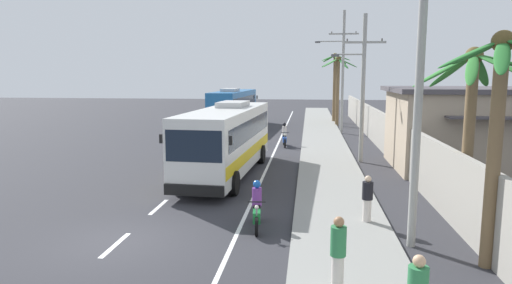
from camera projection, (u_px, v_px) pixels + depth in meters
ground_plane at (119, 242)px, 13.76m from camera, size 160.00×160.00×0.00m
sidewalk_kerb at (330, 174)px, 22.79m from camera, size 3.20×90.00×0.14m
lane_markings at (251, 157)px, 27.70m from camera, size 3.61×71.00×0.01m
boundary_wall at (394, 141)px, 26.10m from camera, size 0.24×60.00×2.49m
coach_bus_foreground at (227, 138)px, 22.72m from camera, size 3.36×11.18×3.63m
coach_bus_far_lane at (233, 107)px, 43.90m from camera, size 3.36×11.27×3.74m
motorcycle_beside_bus at (284, 137)px, 31.96m from camera, size 0.56×1.96×1.67m
motorcycle_trailing at (257, 209)px, 14.89m from camera, size 0.56×1.96×1.59m
pedestrian_near_kerb at (367, 198)px, 15.12m from camera, size 0.36×0.36×1.57m
pedestrian_midwalk at (338, 252)px, 10.18m from camera, size 0.36×0.36×1.76m
utility_pole_nearest at (420, 74)px, 12.66m from camera, size 1.96×0.24×9.79m
utility_pole_mid at (362, 85)px, 25.59m from camera, size 3.01×0.24×8.38m
utility_pole_far at (342, 69)px, 38.29m from camera, size 3.63×0.24×10.34m
palm_nearest at (472, 104)px, 14.67m from camera, size 4.11×3.72×5.92m
palm_second at (335, 76)px, 47.33m from camera, size 3.08×3.12×7.26m
palm_third at (338, 79)px, 44.21m from camera, size 3.55×3.48×6.81m
palm_fourth at (498, 109)px, 11.36m from camera, size 3.13×3.13×6.12m
roadside_building at (503, 129)px, 23.81m from camera, size 11.82×7.11×4.36m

